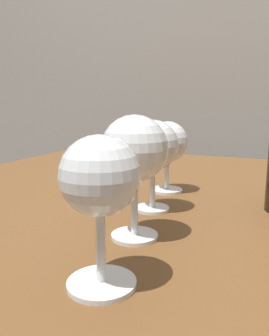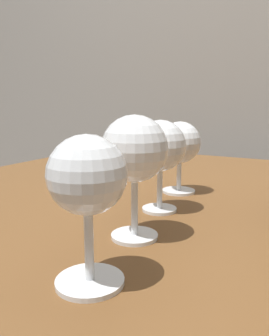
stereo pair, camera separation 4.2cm
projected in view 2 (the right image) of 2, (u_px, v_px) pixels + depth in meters
back_wall at (269, 10)px, 1.30m from camera, size 5.00×0.08×2.60m
dining_table at (186, 239)px, 0.68m from camera, size 1.11×0.99×0.77m
wine_glass_chardonnay at (87, 180)px, 0.30m from camera, size 0.07×0.07×0.15m
wine_glass_amber at (134, 152)px, 0.41m from camera, size 0.08×0.08×0.16m
wine_glass_merlot at (158, 148)px, 0.53m from camera, size 0.08×0.08×0.15m
wine_glass_pinot at (180, 144)px, 0.64m from camera, size 0.08×0.08×0.14m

